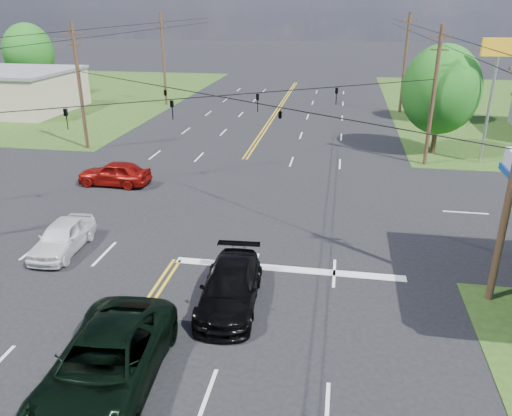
% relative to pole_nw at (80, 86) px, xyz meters
% --- Properties ---
extents(ground, '(280.00, 280.00, 0.00)m').
position_rel_pole_nw_xyz_m(ground, '(13.00, -9.00, -4.92)').
color(ground, black).
rests_on(ground, ground).
extents(grass_nw, '(46.00, 48.00, 0.03)m').
position_rel_pole_nw_xyz_m(grass_nw, '(-22.00, 23.00, -4.92)').
color(grass_nw, '#264114').
rests_on(grass_nw, ground).
extents(stop_bar, '(10.00, 0.50, 0.02)m').
position_rel_pole_nw_xyz_m(stop_bar, '(18.00, -17.00, -4.92)').
color(stop_bar, silver).
rests_on(stop_bar, ground).
extents(pole_nw, '(1.60, 0.28, 9.50)m').
position_rel_pole_nw_xyz_m(pole_nw, '(0.00, 0.00, 0.00)').
color(pole_nw, '#452A1D').
rests_on(pole_nw, ground).
extents(pole_ne, '(1.60, 0.28, 9.50)m').
position_rel_pole_nw_xyz_m(pole_ne, '(26.00, 0.00, 0.00)').
color(pole_ne, '#452A1D').
rests_on(pole_ne, ground).
extents(pole_left_far, '(1.60, 0.28, 10.00)m').
position_rel_pole_nw_xyz_m(pole_left_far, '(0.00, 19.00, 0.25)').
color(pole_left_far, '#452A1D').
rests_on(pole_left_far, ground).
extents(pole_right_far, '(1.60, 0.28, 10.00)m').
position_rel_pole_nw_xyz_m(pole_right_far, '(26.00, 19.00, 0.25)').
color(pole_right_far, '#452A1D').
rests_on(pole_right_far, ground).
extents(span_wire_signals, '(26.00, 18.00, 1.13)m').
position_rel_pole_nw_xyz_m(span_wire_signals, '(13.00, -9.00, 1.08)').
color(span_wire_signals, black).
rests_on(span_wire_signals, ground).
extents(power_lines, '(26.04, 100.00, 0.64)m').
position_rel_pole_nw_xyz_m(power_lines, '(13.00, -11.00, 3.68)').
color(power_lines, black).
rests_on(power_lines, ground).
extents(tree_right_a, '(5.70, 5.70, 8.18)m').
position_rel_pole_nw_xyz_m(tree_right_a, '(27.00, 3.00, -0.05)').
color(tree_right_a, '#452A1D').
rests_on(tree_right_a, ground).
extents(tree_right_b, '(4.94, 4.94, 7.09)m').
position_rel_pole_nw_xyz_m(tree_right_b, '(29.50, 15.00, -0.70)').
color(tree_right_b, '#452A1D').
rests_on(tree_right_b, ground).
extents(tree_far_l, '(6.08, 6.08, 8.72)m').
position_rel_pole_nw_xyz_m(tree_far_l, '(-19.00, 23.00, 0.28)').
color(tree_far_l, '#452A1D').
rests_on(tree_far_l, ground).
extents(pickup_dkgreen, '(3.43, 6.64, 1.79)m').
position_rel_pole_nw_xyz_m(pickup_dkgreen, '(13.50, -25.11, -4.02)').
color(pickup_dkgreen, black).
rests_on(pickup_dkgreen, ground).
extents(suv_black, '(2.42, 5.32, 1.51)m').
position_rel_pole_nw_xyz_m(suv_black, '(16.13, -20.07, -4.16)').
color(suv_black, black).
rests_on(suv_black, ground).
extents(pickup_white, '(1.94, 4.36, 1.46)m').
position_rel_pole_nw_xyz_m(pickup_white, '(7.52, -17.00, -4.19)').
color(pickup_white, white).
rests_on(pickup_white, ground).
extents(sedan_red, '(4.60, 1.93, 1.55)m').
position_rel_pole_nw_xyz_m(sedan_red, '(5.94, -7.90, -4.14)').
color(sedan_red, maroon).
rests_on(sedan_red, ground).
extents(polesign_ne, '(2.39, 0.51, 8.65)m').
position_rel_pole_nw_xyz_m(polesign_ne, '(30.00, 1.00, 1.91)').
color(polesign_ne, '#A5A5AA').
rests_on(polesign_ne, ground).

